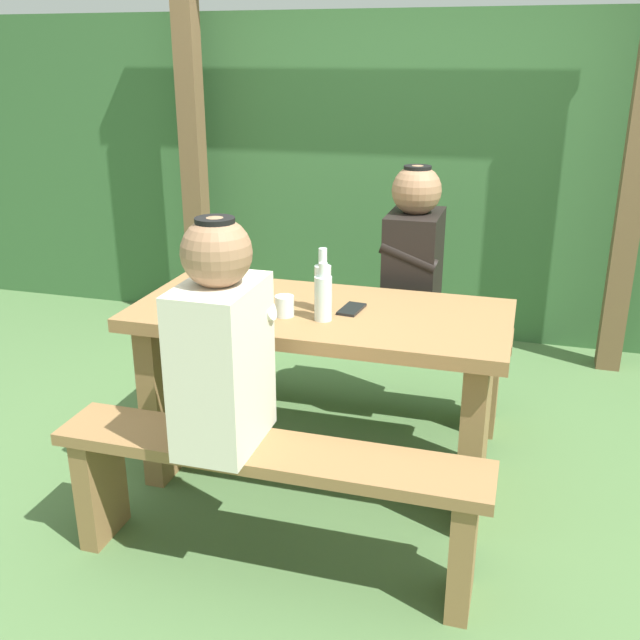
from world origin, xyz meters
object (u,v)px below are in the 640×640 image
bench_far (355,348)px  drinking_glass (284,306)px  bottle_right (323,286)px  picnic_table (320,364)px  person_white_shirt (221,343)px  cell_phone (352,309)px  bench_near (268,482)px  person_black_coat (414,256)px  bottle_left (323,296)px

bench_far → drinking_glass: drinking_glass is taller
bottle_right → picnic_table: bearing=137.9°
picnic_table → person_white_shirt: size_ratio=1.95×
bench_far → cell_phone: bearing=-78.4°
bench_near → person_white_shirt: person_white_shirt is taller
drinking_glass → bottle_right: bearing=39.0°
bench_near → cell_phone: (0.12, 0.60, 0.39)m
person_black_coat → drinking_glass: (-0.35, -0.69, -0.03)m
person_black_coat → cell_phone: (-0.14, -0.56, -0.07)m
bench_near → bottle_right: size_ratio=5.91×
drinking_glass → cell_phone: 0.25m
picnic_table → person_black_coat: person_black_coat is taller
bench_near → person_white_shirt: 0.48m
bottle_left → bottle_right: size_ratio=0.89×
bench_far → drinking_glass: (-0.10, -0.69, 0.42)m
bench_far → cell_phone: cell_phone is taller
drinking_glass → bench_far: bearing=81.6°
person_white_shirt → bottle_left: person_white_shirt is taller
drinking_glass → bench_near: bearing=-77.9°
bench_far → person_white_shirt: bearing=-96.8°
person_black_coat → bottle_left: 0.72m
picnic_table → bench_far: (0.00, 0.59, -0.16)m
bottle_right → cell_phone: size_ratio=1.69×
bottle_left → cell_phone: bearing=60.1°
person_black_coat → bottle_right: size_ratio=3.04×
person_white_shirt → bottle_left: size_ratio=3.42×
person_white_shirt → bench_near: bearing=-1.4°
person_white_shirt → bottle_right: bearing=74.9°
person_black_coat → picnic_table: bearing=-113.3°
person_black_coat → bottle_right: 0.64m
bottle_left → cell_phone: bottle_left is taller
bench_far → bottle_left: bottle_left is taller
bench_far → cell_phone: size_ratio=10.00×
bench_far → person_white_shirt: size_ratio=1.95×
cell_phone → bottle_right: bearing=-156.8°
bench_far → person_white_shirt: person_white_shirt is taller
bench_near → bottle_left: bearing=84.8°
bottle_left → bottle_right: bearing=106.8°
bottle_left → bottle_right: (-0.03, 0.10, 0.01)m
person_white_shirt → cell_phone: size_ratio=5.14×
drinking_glass → bottle_left: 0.15m
drinking_glass → cell_phone: bearing=29.8°
picnic_table → person_white_shirt: 0.67m
person_black_coat → drinking_glass: person_black_coat is taller
person_white_shirt → bottle_left: (0.18, 0.47, 0.02)m
bench_near → person_white_shirt: size_ratio=1.95×
picnic_table → bottle_right: 0.32m
picnic_table → bench_near: bearing=-90.0°
person_black_coat → cell_phone: person_black_coat is taller
bottle_left → cell_phone: 0.17m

